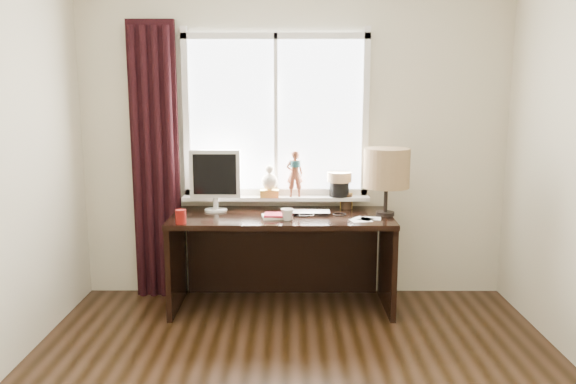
{
  "coord_description": "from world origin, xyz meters",
  "views": [
    {
      "loc": [
        -0.04,
        -2.61,
        1.69
      ],
      "look_at": [
        -0.05,
        1.25,
        1.0
      ],
      "focal_mm": 35.0,
      "sensor_mm": 36.0,
      "label": 1
    }
  ],
  "objects_px": {
    "laptop": "(307,213)",
    "desk": "(282,242)",
    "monitor": "(215,177)",
    "red_cup": "(181,217)",
    "mug": "(287,214)",
    "table_lamp": "(387,169)"
  },
  "relations": [
    {
      "from": "mug",
      "to": "red_cup",
      "type": "relative_size",
      "value": 0.92
    },
    {
      "from": "mug",
      "to": "desk",
      "type": "bearing_deg",
      "value": 98.99
    },
    {
      "from": "laptop",
      "to": "table_lamp",
      "type": "bearing_deg",
      "value": -2.22
    },
    {
      "from": "laptop",
      "to": "mug",
      "type": "relative_size",
      "value": 3.9
    },
    {
      "from": "desk",
      "to": "red_cup",
      "type": "bearing_deg",
      "value": -152.35
    },
    {
      "from": "desk",
      "to": "monitor",
      "type": "bearing_deg",
      "value": 174.58
    },
    {
      "from": "laptop",
      "to": "monitor",
      "type": "xyz_separation_m",
      "value": [
        -0.72,
        0.12,
        0.26
      ]
    },
    {
      "from": "red_cup",
      "to": "table_lamp",
      "type": "xyz_separation_m",
      "value": [
        1.53,
        0.27,
        0.31
      ]
    },
    {
      "from": "red_cup",
      "to": "monitor",
      "type": "distance_m",
      "value": 0.53
    },
    {
      "from": "mug",
      "to": "monitor",
      "type": "distance_m",
      "value": 0.7
    },
    {
      "from": "mug",
      "to": "desk",
      "type": "xyz_separation_m",
      "value": [
        -0.04,
        0.27,
        -0.29
      ]
    },
    {
      "from": "desk",
      "to": "table_lamp",
      "type": "relative_size",
      "value": 3.27
    },
    {
      "from": "laptop",
      "to": "monitor",
      "type": "height_order",
      "value": "monitor"
    },
    {
      "from": "mug",
      "to": "red_cup",
      "type": "bearing_deg",
      "value": -172.04
    },
    {
      "from": "mug",
      "to": "red_cup",
      "type": "distance_m",
      "value": 0.78
    },
    {
      "from": "laptop",
      "to": "desk",
      "type": "distance_m",
      "value": 0.33
    },
    {
      "from": "monitor",
      "to": "laptop",
      "type": "bearing_deg",
      "value": -9.53
    },
    {
      "from": "laptop",
      "to": "table_lamp",
      "type": "xyz_separation_m",
      "value": [
        0.6,
        -0.04,
        0.35
      ]
    },
    {
      "from": "desk",
      "to": "table_lamp",
      "type": "bearing_deg",
      "value": -7.66
    },
    {
      "from": "red_cup",
      "to": "desk",
      "type": "height_order",
      "value": "red_cup"
    },
    {
      "from": "mug",
      "to": "monitor",
      "type": "xyz_separation_m",
      "value": [
        -0.57,
        0.32,
        0.23
      ]
    },
    {
      "from": "red_cup",
      "to": "monitor",
      "type": "relative_size",
      "value": 0.21
    }
  ]
}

